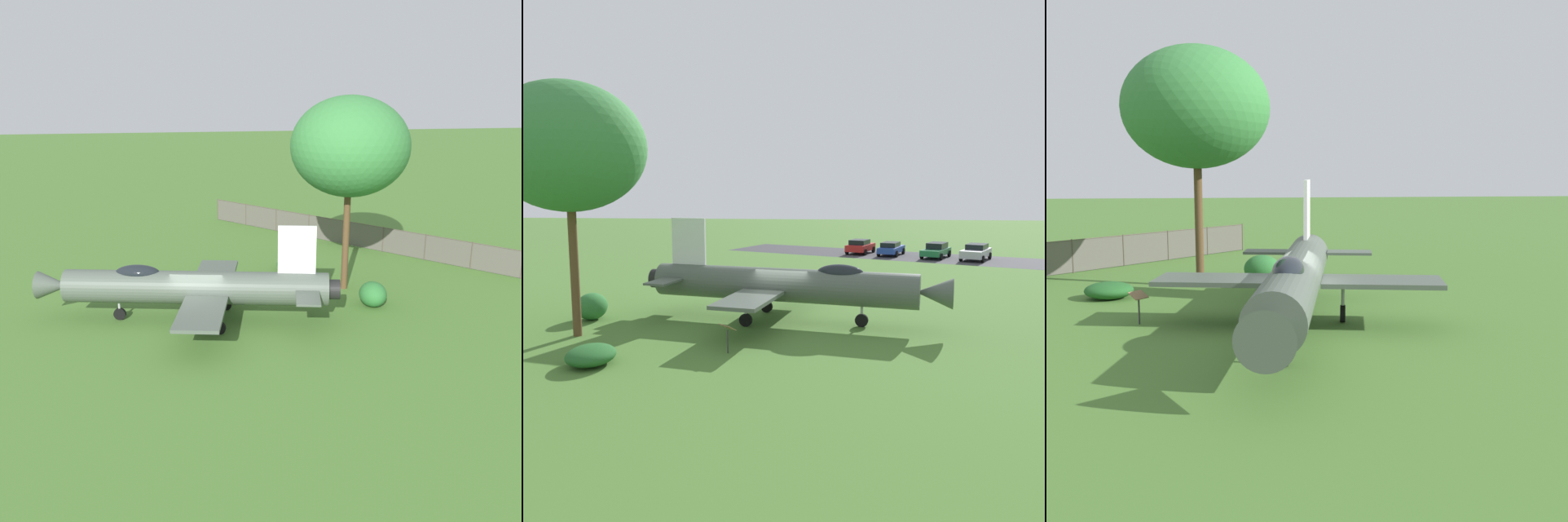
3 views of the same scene
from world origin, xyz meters
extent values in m
plane|color=#47722D|center=(0.00, 0.00, 0.00)|extent=(200.00, 200.00, 0.00)
cylinder|color=#4C564C|center=(0.00, 0.00, 1.75)|extent=(3.92, 12.86, 1.60)
cone|color=#4C564C|center=(1.28, 6.87, 1.75)|extent=(1.63, 1.82, 1.36)
cylinder|color=black|center=(-1.22, -6.53, 1.75)|extent=(1.05, 0.77, 0.96)
ellipsoid|color=black|center=(0.52, 2.77, 2.43)|extent=(1.29, 2.33, 0.84)
cube|color=white|center=(-0.89, -4.78, 3.71)|extent=(0.47, 1.80, 2.32)
cube|color=#4C564C|center=(-2.88, -0.11, 1.55)|extent=(4.33, 2.73, 0.16)
cube|color=#4C564C|center=(2.65, -1.14, 1.55)|extent=(4.33, 2.73, 0.16)
cube|color=#4C564C|center=(-2.66, -4.97, 1.91)|extent=(1.97, 1.41, 0.10)
cube|color=#4C564C|center=(0.69, -5.59, 1.91)|extent=(1.97, 1.41, 0.10)
cylinder|color=#A5A8AD|center=(0.70, 3.77, 0.95)|extent=(0.12, 0.12, 1.29)
cylinder|color=black|center=(0.70, 3.77, 0.30)|extent=(0.29, 0.62, 0.60)
cylinder|color=#A5A8AD|center=(-1.71, -0.98, 0.95)|extent=(0.12, 0.12, 1.29)
cylinder|color=black|center=(-1.71, -0.98, 0.30)|extent=(0.29, 0.62, 0.60)
cylinder|color=#A5A8AD|center=(1.24, -1.53, 0.95)|extent=(0.12, 0.12, 1.29)
cylinder|color=black|center=(1.24, -1.53, 0.30)|extent=(0.29, 0.62, 0.60)
cylinder|color=brown|center=(3.57, -8.45, 3.09)|extent=(0.36, 0.36, 6.17)
ellipsoid|color=#387F3D|center=(3.57, -8.45, 7.96)|extent=(6.49, 6.33, 5.31)
cylinder|color=#4C4238|center=(5.87, -17.21, 0.87)|extent=(0.08, 0.08, 1.74)
cylinder|color=#4C4238|center=(8.07, -15.12, 0.87)|extent=(0.08, 0.08, 1.74)
cylinder|color=#4C4238|center=(10.27, -13.04, 0.87)|extent=(0.08, 0.08, 1.74)
cylinder|color=#4C4238|center=(12.47, -10.95, 0.87)|extent=(0.08, 0.08, 1.74)
cylinder|color=#4C4238|center=(14.67, -8.86, 0.87)|extent=(0.08, 0.08, 1.74)
cylinder|color=#4C4238|center=(16.87, -6.77, 0.87)|extent=(0.08, 0.08, 1.74)
cylinder|color=#4C4238|center=(19.07, -4.69, 0.87)|extent=(0.08, 0.08, 1.74)
cylinder|color=#4C4238|center=(21.27, -2.60, 0.87)|extent=(0.08, 0.08, 1.74)
cylinder|color=#4C4238|center=(11.37, -11.99, 1.69)|extent=(19.84, 18.82, 0.05)
cube|color=#59544C|center=(11.37, -11.99, 0.87)|extent=(19.82, 18.80, 1.67)
ellipsoid|color=#2D7033|center=(0.73, -9.19, 0.65)|extent=(1.70, 1.41, 1.30)
ellipsoid|color=#235B26|center=(7.16, -6.05, 0.35)|extent=(1.98, 1.69, 0.70)
cylinder|color=#333333|center=(5.30, -1.48, 0.45)|extent=(0.06, 0.06, 0.90)
cube|color=olive|center=(5.30, -1.48, 1.02)|extent=(0.68, 0.72, 0.25)
camera|label=1|loc=(-27.50, 0.74, 11.66)|focal=41.32mm
camera|label=2|loc=(24.27, 2.78, 6.07)|focal=35.84mm
camera|label=3|loc=(2.03, 20.30, 5.27)|focal=43.61mm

